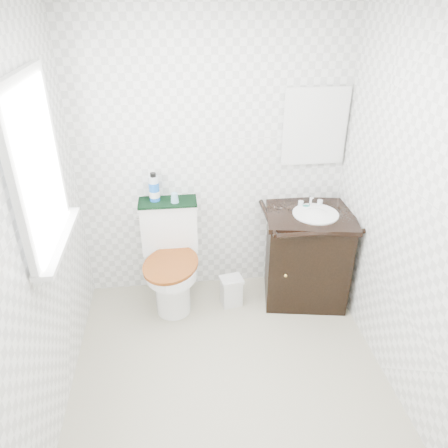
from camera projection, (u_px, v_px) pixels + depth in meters
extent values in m
plane|color=#B9B295|center=(231.00, 382.00, 3.05)|extent=(2.40, 2.40, 0.00)
plane|color=white|center=(213.00, 160.00, 3.52)|extent=(2.40, 0.00, 2.40)
plane|color=white|center=(281.00, 415.00, 1.43)|extent=(2.40, 0.00, 2.40)
plane|color=white|center=(31.00, 245.00, 2.36)|extent=(0.00, 2.40, 2.40)
plane|color=white|center=(416.00, 222.00, 2.59)|extent=(0.00, 2.40, 2.40)
cube|color=white|center=(35.00, 167.00, 2.41)|extent=(0.02, 0.70, 0.90)
cube|color=silver|center=(315.00, 127.00, 3.46)|extent=(0.50, 0.02, 0.60)
cylinder|color=white|center=(173.00, 289.00, 3.62)|extent=(0.29, 0.29, 0.44)
cube|color=white|center=(172.00, 272.00, 3.84)|extent=(0.29, 0.28, 0.44)
cube|color=white|center=(169.00, 229.00, 3.65)|extent=(0.46, 0.18, 0.42)
cube|color=white|center=(168.00, 205.00, 3.54)|extent=(0.48, 0.20, 0.03)
cylinder|color=white|center=(171.00, 270.00, 3.48)|extent=(0.42, 0.42, 0.08)
cylinder|color=brown|center=(171.00, 264.00, 3.45)|extent=(0.55, 0.55, 0.02)
cube|color=black|center=(306.00, 258.00, 3.73)|extent=(0.75, 0.66, 0.78)
cube|color=black|center=(310.00, 215.00, 3.53)|extent=(0.79, 0.71, 0.04)
cylinder|color=white|center=(316.00, 214.00, 3.50)|extent=(0.37, 0.37, 0.01)
ellipsoid|color=white|center=(315.00, 220.00, 3.52)|extent=(0.32, 0.32, 0.16)
cylinder|color=silver|center=(311.00, 201.00, 3.61)|extent=(0.02, 0.02, 0.10)
cube|color=silver|center=(231.00, 293.00, 3.74)|extent=(0.19, 0.16, 0.24)
cube|color=silver|center=(231.00, 280.00, 3.68)|extent=(0.21, 0.18, 0.03)
cube|color=black|center=(168.00, 202.00, 3.53)|extent=(0.47, 0.22, 0.02)
cylinder|color=blue|center=(154.00, 192.00, 3.50)|extent=(0.08, 0.08, 0.16)
cylinder|color=silver|center=(153.00, 180.00, 3.45)|extent=(0.08, 0.08, 0.05)
cylinder|color=black|center=(153.00, 175.00, 3.43)|extent=(0.05, 0.05, 0.03)
cone|color=#7EB5CE|center=(175.00, 198.00, 3.49)|extent=(0.06, 0.06, 0.08)
ellipsoid|color=#177164|center=(306.00, 206.00, 3.61)|extent=(0.07, 0.05, 0.02)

